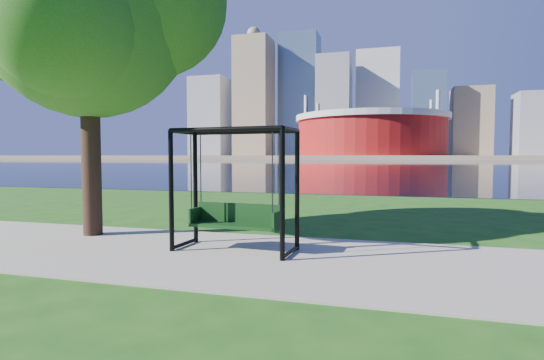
% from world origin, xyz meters
% --- Properties ---
extents(ground, '(900.00, 900.00, 0.00)m').
position_xyz_m(ground, '(0.00, 0.00, 0.00)').
color(ground, '#1E5114').
rests_on(ground, ground).
extents(path, '(120.00, 4.00, 0.03)m').
position_xyz_m(path, '(0.00, -0.50, 0.01)').
color(path, '#9E937F').
rests_on(path, ground).
extents(river, '(900.00, 180.00, 0.02)m').
position_xyz_m(river, '(0.00, 102.00, 0.01)').
color(river, black).
rests_on(river, ground).
extents(far_bank, '(900.00, 228.00, 2.00)m').
position_xyz_m(far_bank, '(0.00, 306.00, 1.00)').
color(far_bank, '#937F60').
rests_on(far_bank, ground).
extents(stadium, '(83.00, 83.00, 32.00)m').
position_xyz_m(stadium, '(-10.00, 235.00, 14.23)').
color(stadium, maroon).
rests_on(stadium, far_bank).
extents(skyline, '(392.00, 66.00, 96.50)m').
position_xyz_m(skyline, '(-4.27, 319.39, 35.89)').
color(skyline, gray).
rests_on(skyline, far_bank).
extents(swing, '(2.32, 1.12, 2.31)m').
position_xyz_m(swing, '(-0.58, -0.10, 1.12)').
color(swing, black).
rests_on(swing, ground).
extents(park_tree, '(5.86, 5.29, 7.28)m').
position_xyz_m(park_tree, '(-4.29, 0.55, 5.05)').
color(park_tree, black).
rests_on(park_tree, ground).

